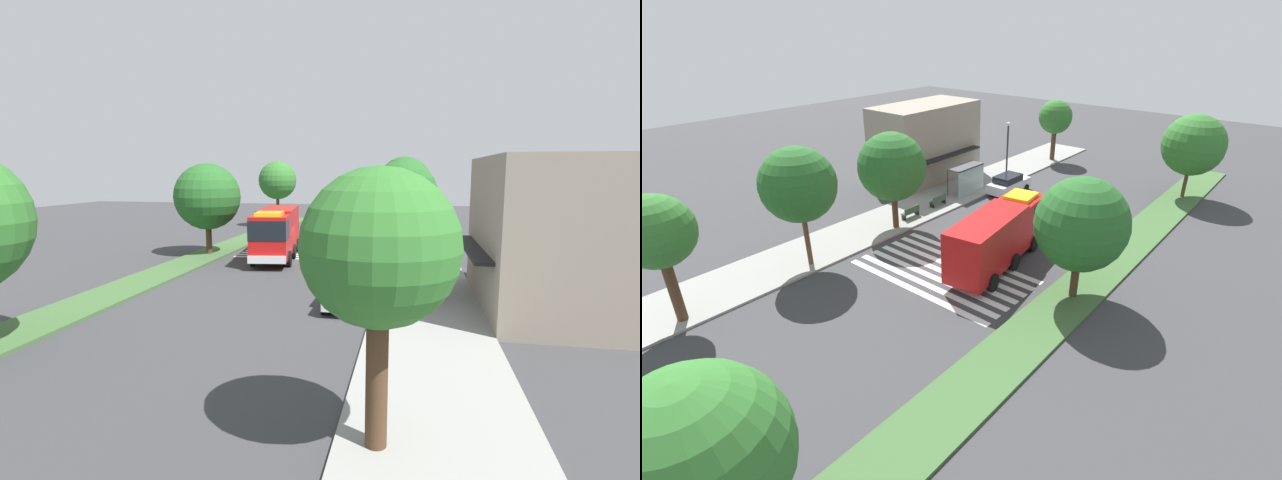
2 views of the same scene
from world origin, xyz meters
TOP-DOWN VIEW (x-y plane):
  - ground_plane at (0.00, 0.00)m, footprint 120.00×120.00m
  - sidewalk at (0.00, 8.65)m, footprint 60.00×5.00m
  - median_strip at (0.00, -7.65)m, footprint 60.00×3.00m
  - crosswalk at (-2.90, 0.00)m, footprint 5.85×11.07m
  - fire_truck at (0.38, -1.98)m, footprint 9.75×3.84m
  - parked_car_west at (-30.08, 4.94)m, footprint 4.77×2.31m
  - parked_car_mid at (11.63, 4.95)m, footprint 4.46×2.12m
  - bus_stop_shelter at (9.06, 7.57)m, footprint 3.50×1.40m
  - bench_near_shelter at (5.06, 7.58)m, footprint 1.60×0.50m
  - bench_west_of_shelter at (1.81, 7.58)m, footprint 1.60×0.50m
  - street_lamp at (13.87, 6.75)m, footprint 0.36×0.36m
  - storefront_building at (10.19, 13.75)m, footprint 10.44×6.02m
  - sidewalk_tree_far_west at (-15.49, 7.15)m, footprint 3.68×3.68m
  - sidewalk_tree_west at (-7.68, 7.15)m, footprint 4.58×4.58m
  - sidewalk_tree_center at (-0.21, 7.15)m, footprint 4.94×4.94m
  - sidewalk_tree_far_east at (23.47, 7.15)m, footprint 3.58×3.58m
  - median_tree_far_west at (-19.81, -7.65)m, footprint 4.41×4.41m
  - median_tree_west at (-0.40, -7.65)m, footprint 5.09×5.09m

SIDE VIEW (x-z plane):
  - ground_plane at x=0.00m, z-range 0.00..0.00m
  - crosswalk at x=-2.90m, z-range 0.00..0.01m
  - sidewalk at x=0.00m, z-range 0.00..0.14m
  - median_strip at x=0.00m, z-range 0.00..0.14m
  - bench_near_shelter at x=5.06m, z-range 0.14..1.04m
  - bench_west_of_shelter at x=1.81m, z-range 0.14..1.04m
  - parked_car_mid at x=11.63m, z-range 0.03..1.76m
  - parked_car_west at x=-30.08m, z-range 0.02..1.80m
  - bus_stop_shelter at x=9.06m, z-range 0.66..3.12m
  - fire_truck at x=0.38m, z-range 0.23..4.01m
  - street_lamp at x=13.87m, z-range 0.68..6.37m
  - storefront_building at x=10.19m, z-range 0.00..7.17m
  - median_tree_west at x=-0.40m, z-range 1.07..8.05m
  - sidewalk_tree_far_east at x=23.47m, z-range 1.52..7.99m
  - sidewalk_tree_center at x=-0.21m, z-range 1.23..8.38m
  - sidewalk_tree_far_west at x=-15.49m, z-range 1.69..8.59m
  - median_tree_far_west at x=-19.81m, z-range 1.68..9.22m
  - sidewalk_tree_west at x=-7.68m, z-range 1.65..9.27m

